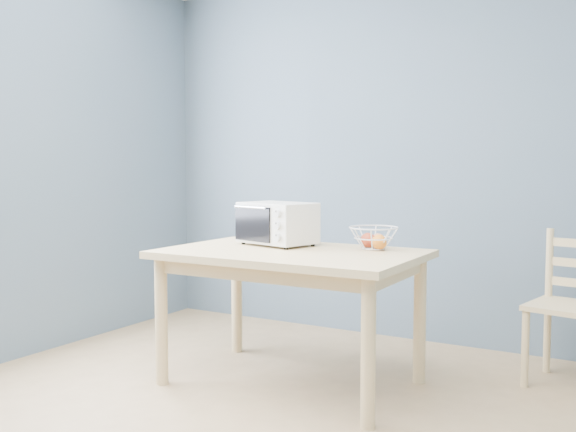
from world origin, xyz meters
The scene contains 5 objects.
room centered at (0.00, 0.00, 1.30)m, with size 4.01×4.51×2.61m.
dining_table centered at (-0.27, 1.01, 0.65)m, with size 1.40×0.90×0.75m.
toaster_oven centered at (-0.48, 1.20, 0.88)m, with size 0.49×0.39×0.25m.
fruit_basket centered at (0.11, 1.28, 0.82)m, with size 0.34×0.34×0.13m.
dining_chair centered at (1.09, 1.77, 0.42)m, with size 0.47×0.47×0.86m.
Camera 1 is at (1.47, -2.05, 1.20)m, focal length 40.00 mm.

